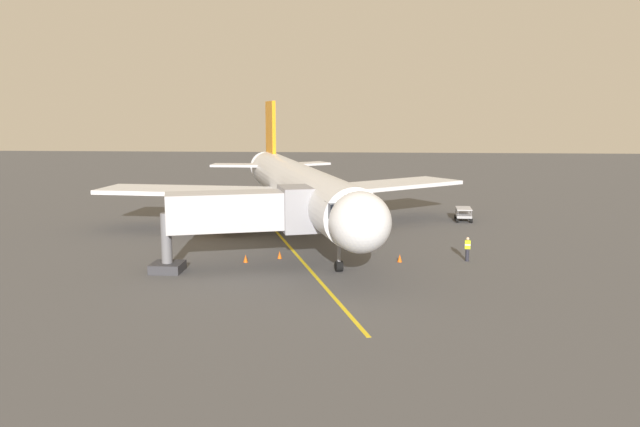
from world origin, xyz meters
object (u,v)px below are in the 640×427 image
safety_cone_wing_port (246,258)px  airplane (298,187)px  baggage_cart_near_nose (289,204)px  safety_cone_nose_right (400,258)px  ground_crew_marshaller (467,249)px  safety_cone_nose_left (280,255)px  baggage_cart_portside (463,214)px  jet_bridge (252,212)px

safety_cone_wing_port → airplane: bearing=-102.8°
baggage_cart_near_nose → safety_cone_nose_right: (-10.60, 22.88, -0.38)m
airplane → ground_crew_marshaller: airplane is taller
safety_cone_nose_left → baggage_cart_portside: bearing=-132.6°
ground_crew_marshaller → jet_bridge: bearing=10.8°
jet_bridge → airplane: bearing=-98.1°
jet_bridge → ground_crew_marshaller: jet_bridge is taller
safety_cone_nose_right → baggage_cart_portside: bearing=-112.0°
airplane → safety_cone_wing_port: bearing=77.2°
ground_crew_marshaller → safety_cone_nose_right: bearing=7.6°
airplane → baggage_cart_portside: size_ratio=14.68×
jet_bridge → safety_cone_nose_right: (-9.99, -2.17, -3.49)m
baggage_cart_portside → safety_cone_nose_left: 22.88m
airplane → jet_bridge: size_ratio=3.46×
safety_cone_nose_left → safety_cone_wing_port: bearing=30.6°
ground_crew_marshaller → baggage_cart_portside: size_ratio=0.64×
ground_crew_marshaller → baggage_cart_portside: (-2.21, -16.63, -0.23)m
safety_cone_nose_right → ground_crew_marshaller: bearing=-172.4°
ground_crew_marshaller → baggage_cart_near_nose: (15.35, -22.24, -0.23)m
jet_bridge → safety_cone_nose_right: 10.80m
baggage_cart_portside → baggage_cart_near_nose: bearing=-17.7°
jet_bridge → baggage_cart_near_nose: jet_bridge is taller
baggage_cart_near_nose → baggage_cart_portside: 18.43m
airplane → baggage_cart_near_nose: (2.37, -12.68, -3.35)m
airplane → ground_crew_marshaller: bearing=143.6°
jet_bridge → ground_crew_marshaller: 15.28m
jet_bridge → safety_cone_wing_port: size_ratio=20.74×
airplane → safety_cone_wing_port: (2.52, 11.08, -3.73)m
baggage_cart_portside → safety_cone_nose_right: (6.97, 17.27, -0.38)m
baggage_cart_portside → safety_cone_wing_port: size_ratio=4.88×
jet_bridge → safety_cone_nose_left: jet_bridge is taller
jet_bridge → ground_crew_marshaller: (-14.74, -2.80, -2.88)m
baggage_cart_portside → safety_cone_nose_right: baggage_cart_portside is taller
baggage_cart_portside → safety_cone_wing_port: baggage_cart_portside is taller
safety_cone_nose_right → baggage_cart_near_nose: bearing=-65.1°
ground_crew_marshaller → safety_cone_nose_right: ground_crew_marshaller is taller
airplane → jet_bridge: (1.76, 12.37, -0.24)m
safety_cone_nose_right → safety_cone_wing_port: 10.78m
airplane → baggage_cart_near_nose: airplane is taller
airplane → safety_cone_nose_left: size_ratio=71.68×
ground_crew_marshaller → safety_cone_nose_left: (13.28, 0.20, -0.61)m
baggage_cart_near_nose → safety_cone_nose_right: size_ratio=5.36×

